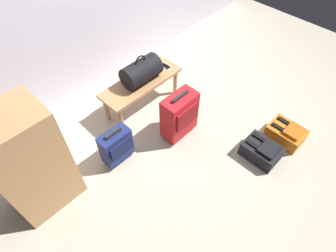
# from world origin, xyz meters

# --- Properties ---
(ground_plane) EXTENTS (6.60, 6.60, 0.00)m
(ground_plane) POSITION_xyz_m (0.00, 0.00, 0.00)
(ground_plane) COLOR #B2A893
(bench) EXTENTS (1.00, 0.36, 0.40)m
(bench) POSITION_xyz_m (0.00, 0.78, 0.34)
(bench) COLOR #A87A4C
(bench) RESTS_ON ground
(duffel_bag_black) EXTENTS (0.44, 0.26, 0.34)m
(duffel_bag_black) POSITION_xyz_m (0.02, 0.78, 0.53)
(duffel_bag_black) COLOR black
(duffel_bag_black) RESTS_ON bench
(cell_phone) EXTENTS (0.07, 0.14, 0.01)m
(cell_phone) POSITION_xyz_m (0.39, 0.76, 0.40)
(cell_phone) COLOR silver
(cell_phone) RESTS_ON bench
(suitcase_upright_red) EXTENTS (0.39, 0.23, 0.60)m
(suitcase_upright_red) POSITION_xyz_m (-0.01, 0.16, 0.31)
(suitcase_upright_red) COLOR red
(suitcase_upright_red) RESTS_ON ground
(suitcase_small_navy) EXTENTS (0.32, 0.19, 0.46)m
(suitcase_small_navy) POSITION_xyz_m (-0.72, 0.37, 0.24)
(suitcase_small_navy) COLOR navy
(suitcase_small_navy) RESTS_ON ground
(backpack_orange) EXTENTS (0.28, 0.38, 0.21)m
(backpack_orange) POSITION_xyz_m (0.76, -0.75, 0.09)
(backpack_orange) COLOR orange
(backpack_orange) RESTS_ON ground
(backpack_dark) EXTENTS (0.28, 0.38, 0.21)m
(backpack_dark) POSITION_xyz_m (0.37, -0.68, 0.09)
(backpack_dark) COLOR black
(backpack_dark) RESTS_ON ground
(side_cabinet) EXTENTS (0.56, 0.44, 1.10)m
(side_cabinet) POSITION_xyz_m (-1.44, 0.54, 0.55)
(side_cabinet) COLOR #A87A4C
(side_cabinet) RESTS_ON ground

